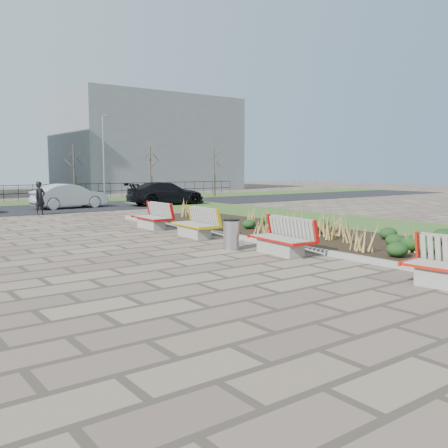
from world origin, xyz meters
TOP-DOWN VIEW (x-y plane):
  - ground at (0.00, 0.00)m, footprint 120.00×120.00m
  - planting_bed at (6.25, 5.00)m, footprint 4.50×18.00m
  - planting_curb at (3.92, 5.00)m, footprint 0.16×18.00m
  - grass_verge_near at (11.00, 5.00)m, footprint 5.00×38.00m
  - bench_b at (3.00, 2.39)m, footprint 1.08×2.17m
  - bench_c at (3.00, 6.77)m, footprint 1.08×2.17m
  - bench_d at (3.00, 9.88)m, footprint 0.99×2.14m
  - litter_bin at (2.36, 3.80)m, footprint 0.47×0.47m
  - pedestrian at (1.20, 18.37)m, footprint 0.74×0.63m
  - car_silver at (3.92, 21.65)m, footprint 4.50×1.91m
  - car_black at (9.83, 20.46)m, footprint 5.26×2.46m
  - tree_d at (6.00, 26.50)m, footprint 1.40×1.40m
  - tree_e at (12.00, 26.50)m, footprint 1.40×1.40m
  - tree_f at (18.00, 26.50)m, footprint 1.40×1.40m
  - lamp_east at (8.00, 26.00)m, footprint 0.24×0.60m
  - building_grey at (20.00, 42.00)m, footprint 18.00×12.00m

SIDE VIEW (x-z plane):
  - ground at x=0.00m, z-range 0.00..0.00m
  - grass_verge_near at x=11.00m, z-range 0.00..0.04m
  - planting_bed at x=6.25m, z-range 0.00..0.10m
  - planting_curb at x=3.92m, z-range 0.00..0.15m
  - litter_bin at x=2.36m, z-range 0.00..0.89m
  - bench_b at x=3.00m, z-range 0.00..1.00m
  - bench_c at x=3.00m, z-range 0.00..1.00m
  - bench_d at x=3.00m, z-range 0.00..1.00m
  - car_silver at x=3.92m, z-range 0.02..1.46m
  - car_black at x=9.83m, z-range 0.02..1.50m
  - pedestrian at x=1.20m, z-range 0.00..1.73m
  - tree_d at x=6.00m, z-range 0.04..4.04m
  - tree_e at x=12.00m, z-range 0.04..4.04m
  - tree_f at x=18.00m, z-range 0.04..4.04m
  - lamp_east at x=8.00m, z-range 0.04..6.04m
  - building_grey at x=20.00m, z-range 0.00..10.00m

